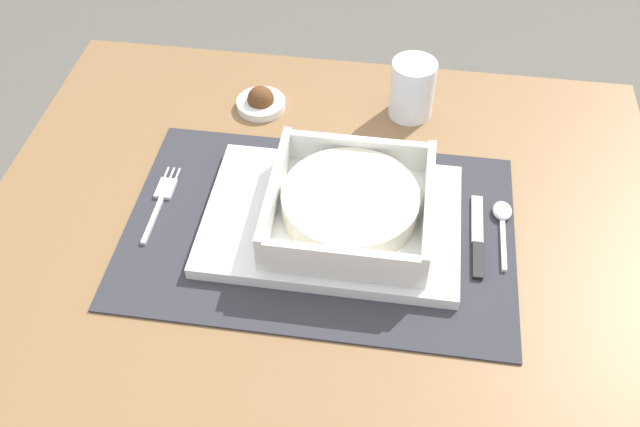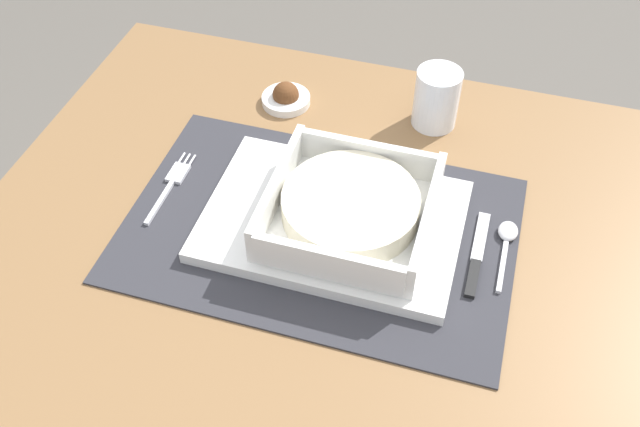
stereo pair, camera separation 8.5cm
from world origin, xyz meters
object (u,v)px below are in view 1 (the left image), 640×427
(dining_table, at_px, (321,283))
(drinking_glass, at_px, (412,91))
(butter_knife, at_px, (477,241))
(fork, at_px, (162,198))
(spoon, at_px, (502,218))
(condiment_saucer, at_px, (261,102))
(porridge_bowl, at_px, (350,208))

(dining_table, bearing_deg, drinking_glass, 67.54)
(drinking_glass, bearing_deg, butter_knife, -68.33)
(fork, height_order, drinking_glass, drinking_glass)
(drinking_glass, bearing_deg, fork, -143.66)
(dining_table, height_order, spoon, spoon)
(spoon, bearing_deg, butter_knife, -126.75)
(drinking_glass, height_order, condiment_saucer, drinking_glass)
(porridge_bowl, xyz_separation_m, butter_knife, (0.16, -0.00, -0.03))
(porridge_bowl, distance_m, drinking_glass, 0.25)
(condiment_saucer, bearing_deg, drinking_glass, 4.97)
(fork, bearing_deg, spoon, 7.14)
(drinking_glass, xyz_separation_m, condiment_saucer, (-0.22, -0.02, -0.03))
(porridge_bowl, xyz_separation_m, spoon, (0.19, 0.04, -0.03))
(porridge_bowl, height_order, fork, porridge_bowl)
(spoon, height_order, drinking_glass, drinking_glass)
(porridge_bowl, bearing_deg, drinking_glass, 75.61)
(fork, distance_m, drinking_glass, 0.38)
(fork, relative_size, drinking_glass, 1.56)
(porridge_bowl, height_order, condiment_saucer, porridge_bowl)
(butter_knife, relative_size, drinking_glass, 1.55)
(fork, xyz_separation_m, condiment_saucer, (0.09, 0.20, 0.00))
(porridge_bowl, height_order, spoon, porridge_bowl)
(porridge_bowl, height_order, drinking_glass, drinking_glass)
(dining_table, distance_m, porridge_bowl, 0.16)
(drinking_glass, bearing_deg, dining_table, -112.46)
(drinking_glass, bearing_deg, porridge_bowl, -104.39)
(fork, distance_m, spoon, 0.43)
(dining_table, distance_m, fork, 0.24)
(butter_knife, xyz_separation_m, drinking_glass, (-0.10, 0.24, 0.03))
(dining_table, bearing_deg, porridge_bowl, -6.72)
(porridge_bowl, distance_m, spoon, 0.19)
(porridge_bowl, xyz_separation_m, drinking_glass, (0.06, 0.24, -0.00))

